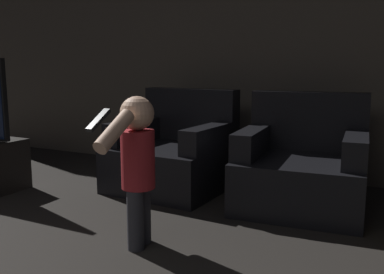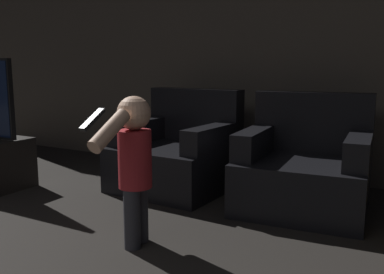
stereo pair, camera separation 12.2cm
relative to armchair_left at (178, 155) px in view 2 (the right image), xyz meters
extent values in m
cube|color=#51493F|center=(0.38, 0.84, 1.01)|extent=(8.40, 0.05, 2.60)
cube|color=black|center=(0.00, -0.06, -0.10)|extent=(0.95, 0.91, 0.38)
cube|color=black|center=(0.02, 0.29, 0.33)|extent=(0.92, 0.21, 0.47)
cube|color=black|center=(-0.38, -0.04, 0.19)|extent=(0.20, 0.71, 0.20)
cube|color=black|center=(0.37, -0.08, 0.19)|extent=(0.20, 0.71, 0.20)
cube|color=black|center=(1.11, -0.06, -0.10)|extent=(0.98, 0.94, 0.38)
cube|color=black|center=(1.08, 0.29, 0.33)|extent=(0.92, 0.23, 0.47)
cube|color=black|center=(0.74, -0.09, 0.19)|extent=(0.22, 0.72, 0.20)
cube|color=black|center=(1.49, -0.03, 0.19)|extent=(0.22, 0.72, 0.20)
cylinder|color=#28282D|center=(0.43, -1.23, -0.12)|extent=(0.10, 0.10, 0.36)
cylinder|color=#28282D|center=(0.41, -1.13, -0.12)|extent=(0.10, 0.10, 0.36)
cylinder|color=maroon|center=(0.42, -1.18, 0.23)|extent=(0.20, 0.20, 0.34)
sphere|color=tan|center=(0.42, -1.18, 0.50)|extent=(0.20, 0.20, 0.20)
cylinder|color=tan|center=(0.40, -1.06, 0.22)|extent=(0.08, 0.08, 0.28)
cylinder|color=tan|center=(0.45, -1.42, 0.43)|extent=(0.08, 0.29, 0.21)
cube|color=black|center=(0.45, -1.55, 0.50)|extent=(0.04, 0.16, 0.10)
camera|label=1|loc=(1.79, -3.19, 0.76)|focal=40.00mm
camera|label=2|loc=(1.90, -3.13, 0.76)|focal=40.00mm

